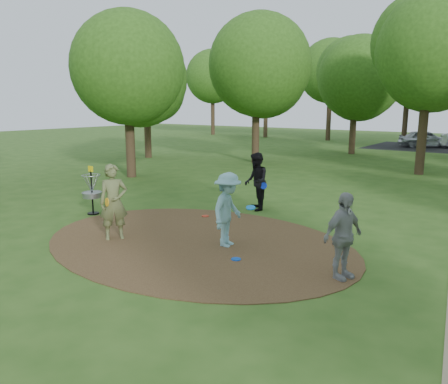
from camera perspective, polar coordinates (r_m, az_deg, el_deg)
The scene contains 12 objects.
ground at distance 11.15m, azimuth -3.65°, elevation -6.54°, with size 100.00×100.00×0.00m, color #2D5119.
dirt_clearing at distance 11.15m, azimuth -3.66°, elevation -6.49°, with size 8.40×8.40×0.02m, color #47301C.
player_observer_with_disc at distance 11.47m, azimuth -14.22°, elevation -1.30°, with size 0.79×0.85×1.96m.
player_throwing_with_disc at distance 10.58m, azimuth 0.52°, elevation -2.35°, with size 1.24×1.28×1.83m.
player_walking_with_disc at distance 14.29m, azimuth 4.21°, elevation 1.37°, with size 1.14×1.17×1.90m.
player_waiting_with_disc at distance 8.93m, azimuth 15.28°, elevation -5.60°, with size 0.75×1.12×1.76m.
disc_ground_cyan at distance 12.28m, azimuth 0.04°, elevation -4.68°, with size 0.22×0.22×0.02m, color #17B5BD.
disc_ground_blue at distance 9.88m, azimuth 1.58°, elevation -8.75°, with size 0.22×0.22×0.02m, color blue.
disc_ground_red at distance 13.55m, azimuth -2.47°, elevation -3.15°, with size 0.22×0.22×0.02m, color red.
car_left at distance 39.08m, azimuth 24.83°, elevation 6.33°, with size 1.63×4.06×1.38m, color #B1B3B9.
disc_golf_basket at distance 14.34m, azimuth -16.90°, elevation 0.63°, with size 0.63×0.63×1.54m.
tree_ring at distance 19.78m, azimuth 20.37°, elevation 15.96°, with size 36.74×45.85×9.69m.
Camera 1 is at (6.80, -8.15, 3.43)m, focal length 35.00 mm.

